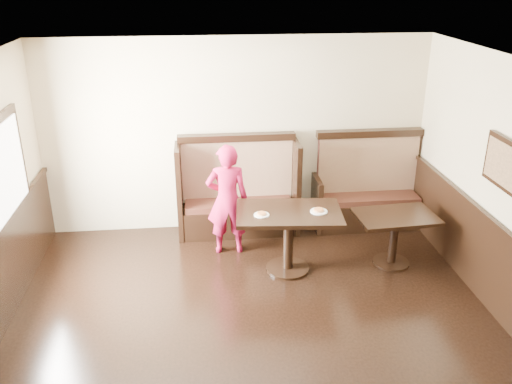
{
  "coord_description": "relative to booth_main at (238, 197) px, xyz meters",
  "views": [
    {
      "loc": [
        -0.52,
        -3.95,
        3.67
      ],
      "look_at": [
        0.16,
        2.35,
        1.0
      ],
      "focal_mm": 38.0,
      "sensor_mm": 36.0,
      "label": 1
    }
  ],
  "objects": [
    {
      "name": "room_shell",
      "position": [
        -0.3,
        -3.01,
        0.14
      ],
      "size": [
        7.0,
        7.0,
        7.0
      ],
      "color": "#C6B890",
      "rests_on": "ground"
    },
    {
      "name": "booth_main",
      "position": [
        0.0,
        0.0,
        0.0
      ],
      "size": [
        1.75,
        0.72,
        1.45
      ],
      "color": "black",
      "rests_on": "ground"
    },
    {
      "name": "booth_neighbor",
      "position": [
        1.95,
        -0.0,
        -0.05
      ],
      "size": [
        1.65,
        0.72,
        1.45
      ],
      "color": "black",
      "rests_on": "ground"
    },
    {
      "name": "table_main",
      "position": [
        0.55,
        -1.21,
        0.11
      ],
      "size": [
        1.37,
        0.93,
        0.83
      ],
      "rotation": [
        0.0,
        0.0,
        -0.09
      ],
      "color": "black",
      "rests_on": "ground"
    },
    {
      "name": "table_neighbor",
      "position": [
        1.94,
        -1.2,
        0.0
      ],
      "size": [
        1.06,
        0.73,
        0.71
      ],
      "rotation": [
        0.0,
        0.0,
        0.07
      ],
      "color": "black",
      "rests_on": "ground"
    },
    {
      "name": "child",
      "position": [
        -0.19,
        -0.63,
        0.25
      ],
      "size": [
        0.56,
        0.37,
        1.54
      ],
      "primitive_type": "imported",
      "rotation": [
        0.0,
        0.0,
        3.14
      ],
      "color": "#A9123D",
      "rests_on": "ground"
    },
    {
      "name": "pizza_plate_left",
      "position": [
        0.19,
        -1.28,
        0.32
      ],
      "size": [
        0.19,
        0.19,
        0.04
      ],
      "color": "white",
      "rests_on": "table_main"
    },
    {
      "name": "pizza_plate_right",
      "position": [
        0.91,
        -1.26,
        0.32
      ],
      "size": [
        0.22,
        0.22,
        0.04
      ],
      "color": "white",
      "rests_on": "table_main"
    }
  ]
}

